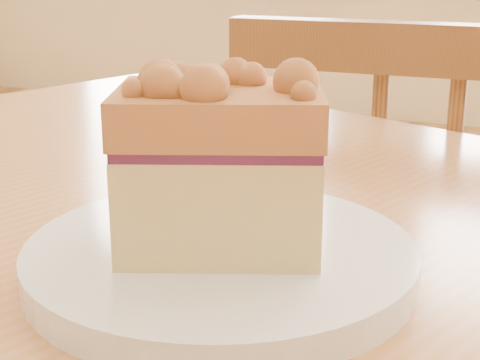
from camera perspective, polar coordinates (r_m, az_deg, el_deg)
name	(u,v)px	position (r m, az deg, el deg)	size (l,w,h in m)	color
cafe_chair_main	(385,309)	(1.09, 11.17, -9.83)	(0.40, 0.40, 0.86)	brown
plate	(220,260)	(0.43, -1.54, -6.20)	(0.22, 0.22, 0.02)	white
cake_slice	(218,153)	(0.40, -1.70, 2.07)	(0.13, 0.12, 0.11)	#DFBA7E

